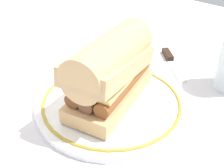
% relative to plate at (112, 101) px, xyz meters
% --- Properties ---
extents(ground_plane, '(1.50, 1.50, 0.00)m').
position_rel_plate_xyz_m(ground_plane, '(-0.00, -0.01, -0.01)').
color(ground_plane, silver).
extents(plate, '(0.27, 0.27, 0.01)m').
position_rel_plate_xyz_m(plate, '(0.00, 0.00, 0.00)').
color(plate, white).
rests_on(plate, ground_plane).
extents(sausage_sandwich, '(0.21, 0.15, 0.12)m').
position_rel_plate_xyz_m(sausage_sandwich, '(0.00, -0.00, 0.07)').
color(sausage_sandwich, tan).
rests_on(sausage_sandwich, plate).
extents(butter_knife, '(0.10, 0.13, 0.01)m').
position_rel_plate_xyz_m(butter_knife, '(0.21, 0.03, -0.00)').
color(butter_knife, silver).
rests_on(butter_knife, ground_plane).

